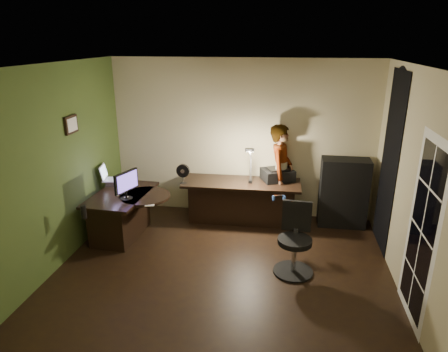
% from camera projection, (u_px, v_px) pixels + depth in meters
% --- Properties ---
extents(floor, '(4.50, 4.00, 0.01)m').
position_uv_depth(floor, '(222.00, 271.00, 5.41)').
color(floor, black).
rests_on(floor, ground).
extents(ceiling, '(4.50, 4.00, 0.01)m').
position_uv_depth(ceiling, '(222.00, 65.00, 4.53)').
color(ceiling, silver).
rests_on(ceiling, floor).
extents(wall_back, '(4.50, 0.01, 2.70)m').
position_uv_depth(wall_back, '(242.00, 139.00, 6.84)').
color(wall_back, tan).
rests_on(wall_back, floor).
extents(wall_front, '(4.50, 0.01, 2.70)m').
position_uv_depth(wall_front, '(179.00, 262.00, 3.10)').
color(wall_front, tan).
rests_on(wall_front, floor).
extents(wall_left, '(0.01, 4.00, 2.70)m').
position_uv_depth(wall_left, '(56.00, 168.00, 5.32)').
color(wall_left, tan).
rests_on(wall_left, floor).
extents(wall_right, '(0.01, 4.00, 2.70)m').
position_uv_depth(wall_right, '(414.00, 188.00, 4.62)').
color(wall_right, tan).
rests_on(wall_right, floor).
extents(green_wall_overlay, '(0.00, 4.00, 2.70)m').
position_uv_depth(green_wall_overlay, '(57.00, 168.00, 5.31)').
color(green_wall_overlay, '#3E5421').
rests_on(green_wall_overlay, floor).
extents(arched_doorway, '(0.01, 0.90, 2.60)m').
position_uv_depth(arched_doorway, '(389.00, 163.00, 5.71)').
color(arched_doorway, black).
rests_on(arched_doorway, floor).
extents(french_door, '(0.02, 0.92, 2.10)m').
position_uv_depth(french_door, '(422.00, 233.00, 4.21)').
color(french_door, white).
rests_on(french_door, floor).
extents(framed_picture, '(0.04, 0.30, 0.25)m').
position_uv_depth(framed_picture, '(71.00, 125.00, 5.57)').
color(framed_picture, black).
rests_on(framed_picture, wall_left).
extents(desk_left, '(0.83, 1.29, 0.72)m').
position_uv_depth(desk_left, '(123.00, 215.00, 6.27)').
color(desk_left, black).
rests_on(desk_left, floor).
extents(desk_right, '(1.96, 0.73, 0.73)m').
position_uv_depth(desk_right, '(241.00, 202.00, 6.74)').
color(desk_right, black).
rests_on(desk_right, floor).
extents(cabinet, '(0.77, 0.39, 1.15)m').
position_uv_depth(cabinet, '(343.00, 193.00, 6.59)').
color(cabinet, black).
rests_on(cabinet, floor).
extents(laptop_stand, '(0.27, 0.23, 0.10)m').
position_uv_depth(laptop_stand, '(114.00, 183.00, 6.50)').
color(laptop_stand, silver).
rests_on(laptop_stand, desk_left).
extents(laptop, '(0.41, 0.40, 0.24)m').
position_uv_depth(laptop, '(113.00, 173.00, 6.45)').
color(laptop, silver).
rests_on(laptop, laptop_stand).
extents(monitor, '(0.25, 0.48, 0.31)m').
position_uv_depth(monitor, '(126.00, 189.00, 5.93)').
color(monitor, black).
rests_on(monitor, desk_left).
extents(mouse, '(0.08, 0.10, 0.03)m').
position_uv_depth(mouse, '(126.00, 197.00, 6.01)').
color(mouse, silver).
rests_on(mouse, desk_left).
extents(phone, '(0.11, 0.15, 0.01)m').
position_uv_depth(phone, '(154.00, 199.00, 5.97)').
color(phone, black).
rests_on(phone, desk_left).
extents(pen, '(0.08, 0.14, 0.01)m').
position_uv_depth(pen, '(112.00, 201.00, 5.89)').
color(pen, black).
rests_on(pen, desk_left).
extents(speaker, '(0.09, 0.09, 0.19)m').
position_uv_depth(speaker, '(84.00, 212.00, 5.31)').
color(speaker, black).
rests_on(speaker, desk_left).
extents(notepad, '(0.17, 0.21, 0.01)m').
position_uv_depth(notepad, '(150.00, 204.00, 5.80)').
color(notepad, silver).
rests_on(notepad, desk_left).
extents(desk_fan, '(0.22, 0.13, 0.34)m').
position_uv_depth(desk_fan, '(183.00, 174.00, 6.52)').
color(desk_fan, black).
rests_on(desk_fan, desk_right).
extents(headphones, '(0.22, 0.14, 0.09)m').
position_uv_depth(headphones, '(279.00, 198.00, 5.88)').
color(headphones, navy).
rests_on(headphones, desk_right).
extents(printer, '(0.62, 0.56, 0.22)m').
position_uv_depth(printer, '(278.00, 174.00, 6.68)').
color(printer, black).
rests_on(printer, desk_right).
extents(desk_lamp, '(0.28, 0.36, 0.71)m').
position_uv_depth(desk_lamp, '(251.00, 163.00, 6.47)').
color(desk_lamp, black).
rests_on(desk_lamp, desk_right).
extents(office_chair, '(0.56, 0.56, 0.95)m').
position_uv_depth(office_chair, '(295.00, 241.00, 5.23)').
color(office_chair, black).
rests_on(office_chair, floor).
extents(person, '(0.49, 0.66, 1.68)m').
position_uv_depth(person, '(280.00, 174.00, 6.69)').
color(person, '#D8A88C').
rests_on(person, floor).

